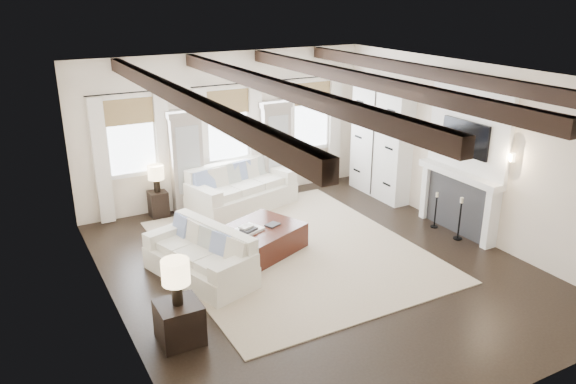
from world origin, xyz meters
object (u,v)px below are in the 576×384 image
side_table_back (158,204)px  sofa_left (202,258)px  side_table_front (179,322)px  sofa_back (240,190)px  ottoman (252,243)px

side_table_back → sofa_left: bearing=-92.2°
sofa_left → side_table_front: size_ratio=3.79×
sofa_back → sofa_left: bearing=-125.5°
ottoman → side_table_front: (-1.93, -1.84, 0.05)m
sofa_back → ottoman: size_ratio=1.39×
side_table_back → side_table_front: bearing=-102.9°
sofa_left → side_table_back: size_ratio=3.95×
ottoman → side_table_back: bearing=87.6°
sofa_left → ottoman: 1.09m
sofa_back → ottoman: bearing=-108.9°
sofa_left → side_table_back: bearing=87.8°
sofa_back → side_table_back: 1.71m
side_table_front → side_table_back: (1.00, 4.38, -0.01)m
sofa_left → ottoman: bearing=17.0°
sofa_back → side_table_back: size_ratio=4.57×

